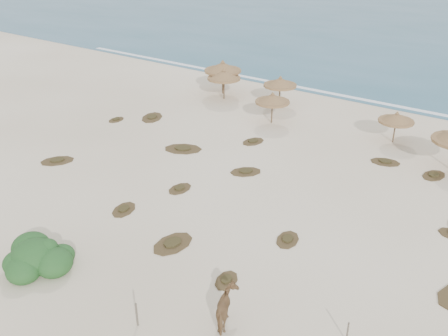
{
  "coord_description": "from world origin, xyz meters",
  "views": [
    {
      "loc": [
        14.51,
        -16.85,
        14.9
      ],
      "look_at": [
        -0.72,
        5.0,
        1.47
      ],
      "focal_mm": 40.0,
      "sensor_mm": 36.0,
      "label": 1
    }
  ],
  "objects": [
    {
      "name": "scrub_3",
      "position": [
        -0.87,
        7.7,
        0.05
      ],
      "size": [
        2.38,
        2.41,
        0.16
      ],
      "rotation": [
        0.0,
        0.0,
        0.81
      ],
      "color": "brown",
      "rests_on": "ground"
    },
    {
      "name": "scrub_12",
      "position": [
        4.28,
        -1.98,
        0.05
      ],
      "size": [
        1.22,
        1.63,
        0.16
      ],
      "rotation": [
        0.0,
        0.0,
        1.76
      ],
      "color": "brown",
      "rests_on": "ground"
    },
    {
      "name": "scrub_11",
      "position": [
        -4.02,
        -0.23,
        0.05
      ],
      "size": [
        1.58,
        2.02,
        0.16
      ],
      "rotation": [
        0.0,
        0.0,
        1.84
      ],
      "color": "brown",
      "rests_on": "ground"
    },
    {
      "name": "scrub_2",
      "position": [
        -2.97,
        3.48,
        0.05
      ],
      "size": [
        1.17,
        1.73,
        0.16
      ],
      "rotation": [
        0.0,
        0.0,
        1.52
      ],
      "color": "brown",
      "rests_on": "ground"
    },
    {
      "name": "palapa_1",
      "position": [
        -10.48,
        18.99,
        2.19
      ],
      "size": [
        3.21,
        3.21,
        2.82
      ],
      "rotation": [
        0.0,
        0.0,
        0.07
      ],
      "color": "brown",
      "rests_on": "ground"
    },
    {
      "name": "fence_post_near",
      "position": [
        2.88,
        -6.33,
        0.57
      ],
      "size": [
        0.1,
        0.1,
        1.14
      ],
      "primitive_type": "cylinder",
      "rotation": [
        0.0,
        0.0,
        -0.12
      ],
      "color": "#6A5E4F",
      "rests_on": "ground"
    },
    {
      "name": "foam_line",
      "position": [
        0.0,
        26.0,
        0.0
      ],
      "size": [
        70.0,
        0.6,
        0.01
      ],
      "primitive_type": "cube",
      "color": "white",
      "rests_on": "ground"
    },
    {
      "name": "bush",
      "position": [
        -3.7,
        -6.27,
        0.54
      ],
      "size": [
        3.66,
        3.22,
        1.64
      ],
      "rotation": [
        0.0,
        0.0,
        -0.23
      ],
      "color": "#295D28",
      "rests_on": "ground"
    },
    {
      "name": "horse",
      "position": [
        5.82,
        -4.17,
        0.78
      ],
      "size": [
        1.64,
        2.03,
        1.56
      ],
      "primitive_type": "imported",
      "rotation": [
        0.0,
        0.0,
        3.65
      ],
      "color": "olive",
      "rests_on": "ground"
    },
    {
      "name": "scrub_0",
      "position": [
        -12.32,
        1.72,
        0.05
      ],
      "size": [
        2.52,
        2.65,
        0.16
      ],
      "rotation": [
        0.0,
        0.0,
        0.9
      ],
      "color": "brown",
      "rests_on": "ground"
    },
    {
      "name": "scrub_1",
      "position": [
        -6.52,
        8.17,
        0.05
      ],
      "size": [
        3.22,
        2.82,
        0.16
      ],
      "rotation": [
        0.0,
        0.0,
        0.48
      ],
      "color": "brown",
      "rests_on": "ground"
    },
    {
      "name": "scrub_7",
      "position": [
        6.12,
        14.34,
        0.05
      ],
      "size": [
        2.24,
        1.76,
        0.16
      ],
      "rotation": [
        0.0,
        0.0,
        0.27
      ],
      "color": "brown",
      "rests_on": "ground"
    },
    {
      "name": "palapa_4",
      "position": [
        5.41,
        18.08,
        1.87
      ],
      "size": [
        2.63,
        2.63,
        2.41
      ],
      "rotation": [
        0.0,
        0.0,
        0.02
      ],
      "color": "brown",
      "rests_on": "ground"
    },
    {
      "name": "palapa_0",
      "position": [
        -11.46,
        20.19,
        2.49
      ],
      "size": [
        4.25,
        4.25,
        3.21
      ],
      "rotation": [
        0.0,
        0.0,
        0.29
      ],
      "color": "brown",
      "rests_on": "ground"
    },
    {
      "name": "scrub_8",
      "position": [
        -14.65,
        9.5,
        0.05
      ],
      "size": [
        1.01,
        1.51,
        0.16
      ],
      "rotation": [
        0.0,
        0.0,
        1.6
      ],
      "color": "brown",
      "rests_on": "ground"
    },
    {
      "name": "ground",
      "position": [
        0.0,
        0.0,
        0.0
      ],
      "size": [
        160.0,
        160.0,
        0.0
      ],
      "primitive_type": "plane",
      "color": "white",
      "rests_on": "ground"
    },
    {
      "name": "palapa_2",
      "position": [
        -5.41,
        20.24,
        2.11
      ],
      "size": [
        3.82,
        3.82,
        2.72
      ],
      "rotation": [
        0.0,
        0.0,
        0.41
      ],
      "color": "brown",
      "rests_on": "ground"
    },
    {
      "name": "scrub_6",
      "position": [
        -12.59,
        11.56,
        0.05
      ],
      "size": [
        2.5,
        2.92,
        0.16
      ],
      "rotation": [
        0.0,
        0.0,
        2.01
      ],
      "color": "brown",
      "rests_on": "ground"
    },
    {
      "name": "scrub_9",
      "position": [
        0.4,
        -1.18,
        0.05
      ],
      "size": [
        1.79,
        2.52,
        0.16
      ],
      "rotation": [
        0.0,
        0.0,
        1.46
      ],
      "color": "brown",
      "rests_on": "ground"
    },
    {
      "name": "scrub_13",
      "position": [
        -3.07,
        12.14,
        0.05
      ],
      "size": [
        1.64,
        2.09,
        0.16
      ],
      "rotation": [
        0.0,
        0.0,
        1.3
      ],
      "color": "brown",
      "rests_on": "ground"
    },
    {
      "name": "fence_post_far",
      "position": [
        10.2,
        -2.25,
        0.48
      ],
      "size": [
        0.07,
        0.07,
        0.95
      ],
      "primitive_type": "cylinder",
      "rotation": [
        0.0,
        0.0,
        -0.01
      ],
      "color": "#6A5E4F",
      "rests_on": "ground"
    },
    {
      "name": "palapa_3",
      "position": [
        -3.92,
        16.31,
        2.01
      ],
      "size": [
        3.32,
        3.32,
        2.59
      ],
      "rotation": [
        0.0,
        0.0,
        0.22
      ],
      "color": "brown",
      "rests_on": "ground"
    },
    {
      "name": "scrub_4",
      "position": [
        5.03,
        2.47,
        0.05
      ],
      "size": [
        1.4,
        1.87,
        0.16
      ],
      "rotation": [
        0.0,
        0.0,
        1.76
      ],
      "color": "brown",
      "rests_on": "ground"
    },
    {
      "name": "scrub_10",
      "position": [
        9.35,
        14.19,
        0.05
      ],
      "size": [
        1.66,
        2.12,
        0.16
      ],
      "rotation": [
        0.0,
        0.0,
        1.31
      ],
      "color": "brown",
      "rests_on": "ground"
    }
  ]
}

